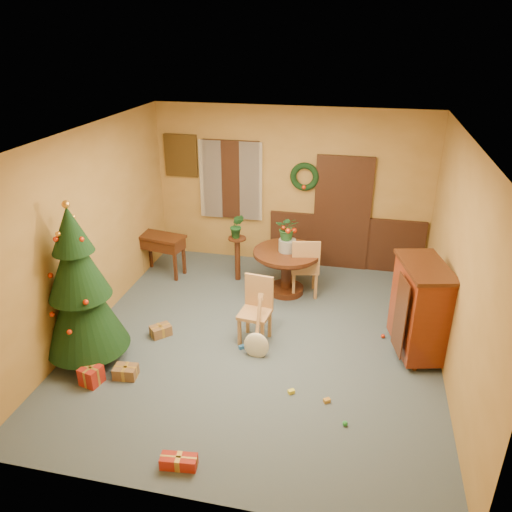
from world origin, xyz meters
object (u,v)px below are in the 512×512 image
(sideboard, at_px, (419,307))
(christmas_tree, at_px, (80,289))
(writing_desk, at_px, (161,245))
(chair_near, at_px, (257,307))
(dining_table, at_px, (287,264))

(sideboard, bearing_deg, christmas_tree, -165.81)
(writing_desk, bearing_deg, chair_near, -38.27)
(chair_near, xyz_separation_m, writing_desk, (-2.11, 1.66, 0.05))
(sideboard, bearing_deg, writing_desk, 160.53)
(chair_near, distance_m, christmas_tree, 2.37)
(christmas_tree, xyz_separation_m, sideboard, (4.30, 1.09, -0.35))
(chair_near, height_order, christmas_tree, christmas_tree)
(chair_near, distance_m, sideboard, 2.21)
(chair_near, xyz_separation_m, sideboard, (2.19, 0.14, 0.20))
(christmas_tree, relative_size, writing_desk, 2.49)
(christmas_tree, bearing_deg, writing_desk, 90.00)
(writing_desk, bearing_deg, dining_table, -5.41)
(dining_table, height_order, sideboard, sideboard)
(dining_table, bearing_deg, sideboard, -33.08)
(sideboard, bearing_deg, dining_table, 146.92)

